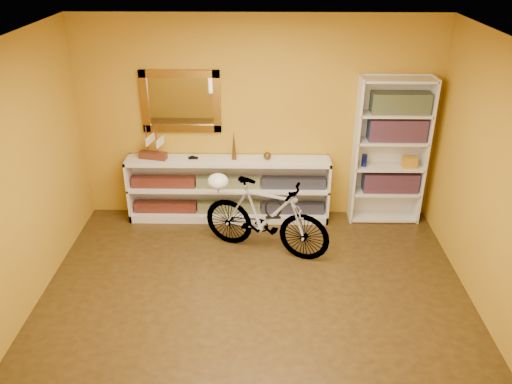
{
  "coord_description": "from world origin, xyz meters",
  "views": [
    {
      "loc": [
        0.09,
        -4.18,
        3.42
      ],
      "look_at": [
        0.0,
        0.7,
        0.95
      ],
      "focal_mm": 36.21,
      "sensor_mm": 36.0,
      "label": 1
    }
  ],
  "objects_px": {
    "console_unit": "(229,189)",
    "helmet": "(218,182)",
    "bookcase": "(390,152)",
    "bicycle": "(266,217)"
  },
  "relations": [
    {
      "from": "bicycle",
      "to": "console_unit",
      "type": "bearing_deg",
      "value": 51.97
    },
    {
      "from": "bicycle",
      "to": "helmet",
      "type": "relative_size",
      "value": 6.3
    },
    {
      "from": "helmet",
      "to": "bicycle",
      "type": "bearing_deg",
      "value": -20.69
    },
    {
      "from": "console_unit",
      "to": "helmet",
      "type": "distance_m",
      "value": 0.7
    },
    {
      "from": "bookcase",
      "to": "helmet",
      "type": "bearing_deg",
      "value": -164.0
    },
    {
      "from": "console_unit",
      "to": "bicycle",
      "type": "xyz_separation_m",
      "value": [
        0.48,
        -0.79,
        0.04
      ]
    },
    {
      "from": "console_unit",
      "to": "bicycle",
      "type": "bearing_deg",
      "value": -58.72
    },
    {
      "from": "console_unit",
      "to": "helmet",
      "type": "xyz_separation_m",
      "value": [
        -0.08,
        -0.58,
        0.39
      ]
    },
    {
      "from": "helmet",
      "to": "bookcase",
      "type": "bearing_deg",
      "value": 16.0
    },
    {
      "from": "bookcase",
      "to": "bicycle",
      "type": "bearing_deg",
      "value": -152.2
    }
  ]
}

